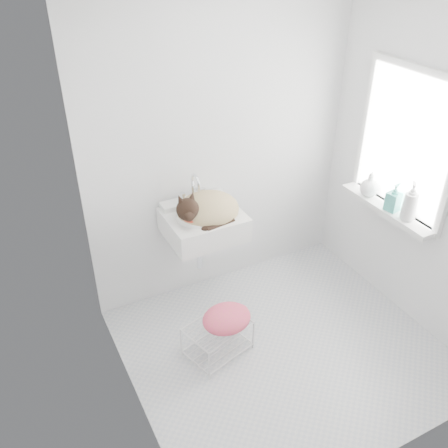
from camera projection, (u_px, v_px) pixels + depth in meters
name	position (u px, v px, depth m)	size (l,w,h in m)	color
floor	(283.00, 348.00, 3.63)	(2.20, 2.00, 0.02)	silver
back_wall	(222.00, 145.00, 3.72)	(2.20, 0.02, 2.50)	silver
right_wall	(427.00, 166.00, 3.39)	(0.02, 2.00, 2.50)	silver
left_wall	(121.00, 249.00, 2.54)	(0.02, 2.00, 2.50)	silver
window_glass	(407.00, 143.00, 3.49)	(0.01, 0.80, 1.00)	white
window_frame	(406.00, 144.00, 3.48)	(0.04, 0.90, 1.10)	white
windowsill	(387.00, 209.00, 3.73)	(0.16, 0.88, 0.04)	white
sink	(203.00, 214.00, 3.63)	(0.57, 0.49, 0.23)	white
faucet	(193.00, 187.00, 3.69)	(0.21, 0.14, 0.21)	silver
cat	(206.00, 210.00, 3.60)	(0.51, 0.43, 0.31)	#CEB380
wire_rack	(218.00, 336.00, 3.53)	(0.43, 0.30, 0.26)	white
towel	(227.00, 323.00, 3.44)	(0.36, 0.25, 0.15)	orange
bottle_a	(407.00, 220.00, 3.56)	(0.10, 0.10, 0.25)	white
bottle_b	(391.00, 210.00, 3.68)	(0.10, 0.10, 0.21)	teal
bottle_c	(368.00, 195.00, 3.87)	(0.15, 0.15, 0.19)	white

